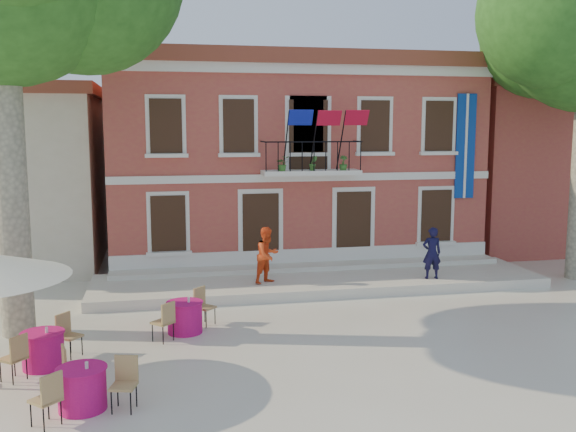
# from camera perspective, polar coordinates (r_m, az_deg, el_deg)

# --- Properties ---
(ground) EXTENTS (90.00, 90.00, 0.00)m
(ground) POSITION_cam_1_polar(r_m,az_deg,el_deg) (15.81, -0.39, -10.41)
(ground) COLOR beige
(ground) RESTS_ON ground
(main_building) EXTENTS (13.50, 9.59, 7.50)m
(main_building) POSITION_cam_1_polar(r_m,az_deg,el_deg) (25.21, -0.31, 5.23)
(main_building) COLOR #AC523E
(main_building) RESTS_ON ground
(neighbor_east) EXTENTS (9.40, 9.40, 6.40)m
(neighbor_east) POSITION_cam_1_polar(r_m,az_deg,el_deg) (30.82, 21.82, 4.11)
(neighbor_east) COLOR #AC523E
(neighbor_east) RESTS_ON ground
(terrace) EXTENTS (14.00, 3.40, 0.30)m
(terrace) POSITION_cam_1_polar(r_m,az_deg,el_deg) (20.32, 2.77, -5.81)
(terrace) COLOR silver
(terrace) RESTS_ON ground
(pedestrian_navy) EXTENTS (0.63, 0.45, 1.61)m
(pedestrian_navy) POSITION_cam_1_polar(r_m,az_deg,el_deg) (20.33, 12.66, -3.22)
(pedestrian_navy) COLOR black
(pedestrian_navy) RESTS_ON terrace
(pedestrian_orange) EXTENTS (1.05, 1.00, 1.70)m
(pedestrian_orange) POSITION_cam_1_polar(r_m,az_deg,el_deg) (19.29, -1.84, -3.50)
(pedestrian_orange) COLOR #F14A1C
(pedestrian_orange) RESTS_ON terrace
(cafe_table_0) EXTENTS (1.52, 1.77, 0.95)m
(cafe_table_0) POSITION_cam_1_polar(r_m,az_deg,el_deg) (14.49, -20.95, -10.94)
(cafe_table_0) COLOR #CA1366
(cafe_table_0) RESTS_ON ground
(cafe_table_1) EXTENTS (1.81, 1.81, 0.95)m
(cafe_table_1) POSITION_cam_1_polar(r_m,az_deg,el_deg) (12.28, -17.84, -14.21)
(cafe_table_1) COLOR #CA1366
(cafe_table_1) RESTS_ON ground
(cafe_table_3) EXTENTS (1.66, 1.65, 0.95)m
(cafe_table_3) POSITION_cam_1_polar(r_m,az_deg,el_deg) (15.96, -9.15, -8.75)
(cafe_table_3) COLOR #CA1366
(cafe_table_3) RESTS_ON ground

